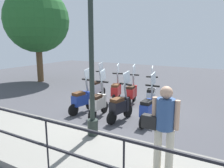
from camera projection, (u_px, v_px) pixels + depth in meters
ground_plane at (121, 111)px, 7.79m from camera, size 28.00×28.00×0.00m
promenade_walkway at (60, 146)px, 5.09m from camera, size 2.20×20.00×0.15m
fence_railing at (18, 128)px, 4.03m from camera, size 0.04×16.03×1.07m
lamp_post_near at (91, 52)px, 5.10m from camera, size 0.26×0.90×4.66m
pedestrian_with_bag at (164, 123)px, 3.82m from camera, size 0.33×0.65×1.59m
tree_large at (37, 20)px, 12.58m from camera, size 3.70×3.70×5.45m
scooter_near_0 at (148, 108)px, 6.53m from camera, size 1.23×0.44×1.54m
scooter_near_1 at (120, 106)px, 6.78m from camera, size 1.22×0.47×1.54m
scooter_near_2 at (98, 103)px, 7.14m from camera, size 1.23×0.44×1.54m
scooter_near_3 at (82, 99)px, 7.53m from camera, size 1.23×0.45×1.54m
scooter_far_0 at (151, 95)px, 8.05m from camera, size 1.21×0.53×1.54m
scooter_far_1 at (132, 92)px, 8.53m from camera, size 1.23×0.47×1.54m
scooter_far_2 at (116, 90)px, 8.86m from camera, size 1.21×0.53×1.54m
scooter_far_3 at (97, 87)px, 9.40m from camera, size 1.23×0.44×1.54m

